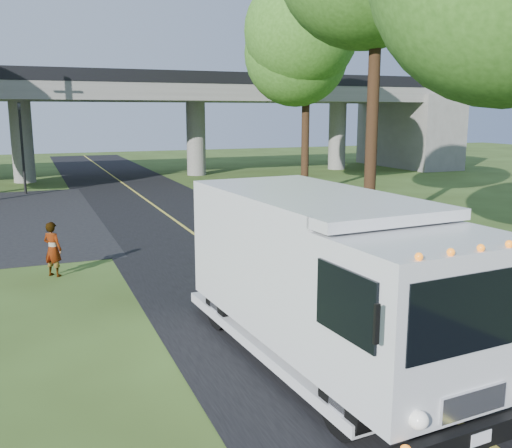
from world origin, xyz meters
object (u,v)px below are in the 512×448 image
tree_right_far (311,45)px  traffic_signal (21,138)px  step_van (327,274)px  pedestrian (53,249)px

tree_right_far → traffic_signal: bearing=157.9°
step_van → pedestrian: step_van is taller
traffic_signal → pedestrian: (0.68, -18.37, -2.40)m
traffic_signal → step_van: traffic_signal is taller
tree_right_far → step_van: size_ratio=1.42×
step_van → traffic_signal: bearing=97.1°
tree_right_far → pedestrian: (-14.52, -12.20, -7.50)m
traffic_signal → step_van: size_ratio=0.67×
step_van → pedestrian: size_ratio=4.81×
tree_right_far → step_van: tree_right_far is taller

